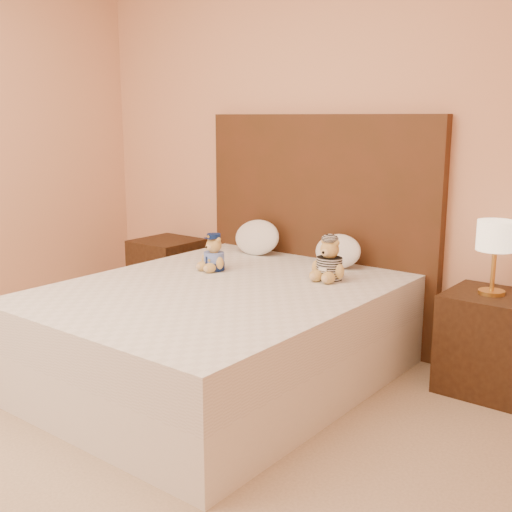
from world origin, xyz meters
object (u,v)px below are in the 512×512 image
at_px(nightstand_left, 167,274).
at_px(teddy_police, 214,252).
at_px(pillow_right, 338,250).
at_px(lamp, 496,239).
at_px(pillow_left, 257,236).
at_px(bed, 220,334).
at_px(teddy_prisoner, 329,259).
at_px(nightstand_right, 487,342).

bearing_deg(nightstand_left, teddy_police, -28.30).
height_order(nightstand_left, pillow_right, pillow_right).
bearing_deg(teddy_police, lamp, 26.79).
relative_size(lamp, pillow_left, 1.10).
xyz_separation_m(bed, pillow_right, (0.27, 0.83, 0.39)).
relative_size(bed, pillow_left, 5.51).
bearing_deg(teddy_prisoner, teddy_police, -160.54).
relative_size(nightstand_left, pillow_left, 1.52).
height_order(nightstand_right, lamp, lamp).
bearing_deg(bed, nightstand_left, 147.38).
bearing_deg(teddy_prisoner, bed, -127.11).
relative_size(nightstand_left, teddy_prisoner, 2.18).
bearing_deg(teddy_police, teddy_prisoner, 26.52).
distance_m(bed, teddy_police, 0.56).
xyz_separation_m(nightstand_left, nightstand_right, (2.50, 0.00, 0.00)).
bearing_deg(lamp, nightstand_right, 0.00).
bearing_deg(pillow_left, teddy_prisoner, -22.06).
bearing_deg(nightstand_right, pillow_right, 178.25).
bearing_deg(bed, teddy_prisoner, 51.74).
bearing_deg(nightstand_left, teddy_prisoner, -9.87).
distance_m(nightstand_right, pillow_left, 1.68).
bearing_deg(bed, teddy_police, 135.67).
bearing_deg(teddy_prisoner, pillow_right, 114.12).
xyz_separation_m(lamp, pillow_right, (-0.98, 0.03, -0.19)).
height_order(bed, nightstand_left, same).
height_order(teddy_police, pillow_left, pillow_left).
xyz_separation_m(bed, lamp, (1.25, 0.80, 0.57)).
bearing_deg(nightstand_right, teddy_prisoner, -161.21).
distance_m(bed, pillow_left, 1.00).
relative_size(bed, nightstand_left, 3.64).
bearing_deg(nightstand_left, lamp, 0.00).
bearing_deg(pillow_left, bed, -65.36).
relative_size(teddy_prisoner, pillow_left, 0.70).
bearing_deg(nightstand_left, nightstand_right, 0.00).
bearing_deg(lamp, bed, -147.38).
xyz_separation_m(teddy_police, pillow_left, (-0.09, 0.55, 0.01)).
distance_m(lamp, teddy_prisoner, 0.91).
xyz_separation_m(nightstand_right, pillow_right, (-0.98, 0.03, 0.39)).
relative_size(bed, nightstand_right, 3.64).
distance_m(nightstand_right, lamp, 0.57).
xyz_separation_m(nightstand_right, pillow_left, (-1.63, 0.03, 0.40)).
distance_m(bed, lamp, 1.59).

